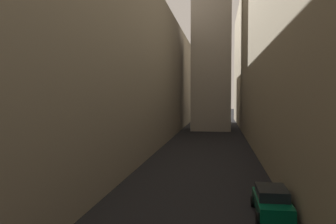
{
  "coord_description": "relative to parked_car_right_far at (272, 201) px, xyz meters",
  "views": [
    {
      "loc": [
        1.65,
        5.62,
        6.34
      ],
      "look_at": [
        0.0,
        16.7,
        5.83
      ],
      "focal_mm": 37.4,
      "sensor_mm": 36.0,
      "label": 1
    }
  ],
  "objects": [
    {
      "name": "building_block_right",
      "position": [
        6.94,
        25.51,
        12.14
      ],
      "size": [
        11.68,
        108.0,
        25.85
      ],
      "primitive_type": "cube",
      "color": "gray",
      "rests_on": "ground"
    },
    {
      "name": "parked_car_right_far",
      "position": [
        0.0,
        0.0,
        0.0
      ],
      "size": [
        1.9,
        4.27,
        1.5
      ],
      "rotation": [
        0.0,
        0.0,
        1.57
      ],
      "color": "#05472D",
      "rests_on": "ground"
    },
    {
      "name": "ground_plane",
      "position": [
        -4.4,
        23.51,
        -0.79
      ],
      "size": [
        264.0,
        264.0,
        0.0
      ],
      "primitive_type": "plane",
      "color": "black"
    },
    {
      "name": "building_block_left",
      "position": [
        -16.12,
        25.51,
        8.63
      ],
      "size": [
        12.44,
        108.0,
        18.82
      ],
      "primitive_type": "cube",
      "color": "#756B5B",
      "rests_on": "ground"
    }
  ]
}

